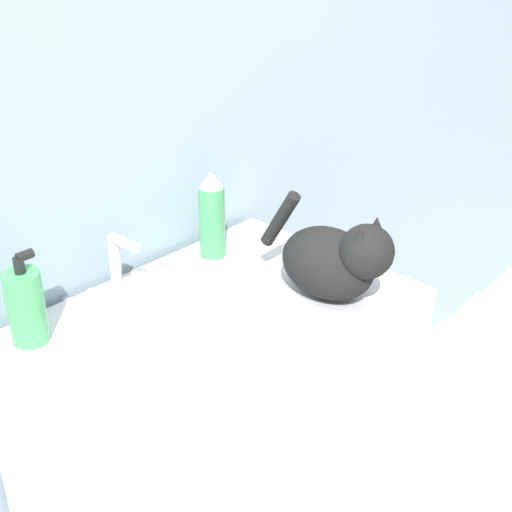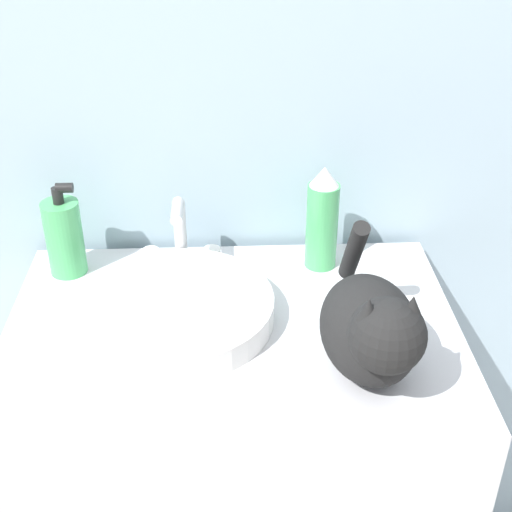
% 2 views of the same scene
% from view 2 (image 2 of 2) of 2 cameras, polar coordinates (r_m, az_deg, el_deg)
% --- Properties ---
extents(wall_back, '(6.00, 0.05, 2.50)m').
position_cam_2_polar(wall_back, '(1.33, -2.31, 15.06)').
color(wall_back, '#9EB7C6').
rests_on(wall_back, ground_plane).
extents(vanity_cabinet, '(0.77, 0.55, 0.89)m').
position_cam_2_polar(vanity_cabinet, '(1.52, -1.54, -19.27)').
color(vanity_cabinet, silver).
rests_on(vanity_cabinet, ground_plane).
extents(sink_basin, '(0.33, 0.33, 0.04)m').
position_cam_2_polar(sink_basin, '(1.22, -6.29, -4.29)').
color(sink_basin, white).
rests_on(sink_basin, vanity_cabinet).
extents(faucet, '(0.15, 0.09, 0.15)m').
position_cam_2_polar(faucet, '(1.34, -5.99, 1.37)').
color(faucet, silver).
rests_on(faucet, vanity_cabinet).
extents(cat, '(0.16, 0.32, 0.21)m').
position_cam_2_polar(cat, '(1.07, 9.39, -5.73)').
color(cat, black).
rests_on(cat, vanity_cabinet).
extents(soap_bottle, '(0.07, 0.07, 0.18)m').
position_cam_2_polar(soap_bottle, '(1.36, -15.01, 1.52)').
color(soap_bottle, '#4CB266').
rests_on(soap_bottle, vanity_cabinet).
extents(spray_bottle, '(0.06, 0.06, 0.20)m').
position_cam_2_polar(spray_bottle, '(1.33, 5.39, 2.96)').
color(spray_bottle, '#4CB266').
rests_on(spray_bottle, vanity_cabinet).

